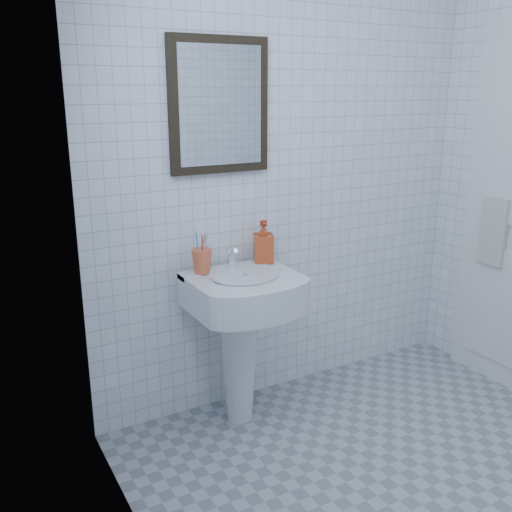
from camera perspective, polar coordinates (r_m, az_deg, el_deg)
ground at (r=2.62m, az=18.46°, el=-22.97°), size 2.40×2.40×0.00m
wall_back at (r=2.98m, az=3.39°, el=9.10°), size 2.20×0.02×2.50m
wall_left at (r=1.43m, az=-7.82°, el=1.01°), size 0.02×2.40×2.50m
washbasin at (r=2.79m, az=-1.51°, el=-6.72°), size 0.52×0.38×0.79m
faucet at (r=2.77m, az=-2.47°, el=-0.37°), size 0.04×0.10×0.11m
toothbrush_cup at (r=2.70m, az=-5.43°, el=-0.49°), size 0.13×0.13×0.12m
soap_dispenser at (r=2.86m, az=0.75°, el=1.46°), size 0.12×0.12×0.21m
wall_mirror at (r=2.74m, az=-3.67°, el=14.76°), size 0.50×0.04×0.62m
towel_ring at (r=3.39m, az=23.19°, el=5.27°), size 0.01×0.18×0.18m
hand_towel at (r=3.41m, az=22.64°, el=2.28°), size 0.03×0.16×0.38m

